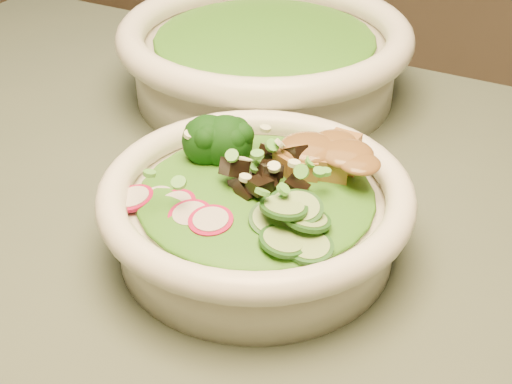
% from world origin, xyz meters
% --- Properties ---
extents(dining_table, '(1.20, 0.80, 0.75)m').
position_xyz_m(dining_table, '(0.00, 0.00, 0.64)').
color(dining_table, black).
rests_on(dining_table, ground).
extents(salad_bowl, '(0.23, 0.23, 0.06)m').
position_xyz_m(salad_bowl, '(-0.03, 0.02, 0.78)').
color(salad_bowl, white).
rests_on(salad_bowl, dining_table).
extents(side_bowl, '(0.30, 0.30, 0.08)m').
position_xyz_m(side_bowl, '(-0.14, 0.26, 0.79)').
color(side_bowl, white).
rests_on(side_bowl, dining_table).
extents(lettuce_bed, '(0.17, 0.17, 0.02)m').
position_xyz_m(lettuce_bed, '(-0.03, 0.02, 0.80)').
color(lettuce_bed, '#306515').
rests_on(lettuce_bed, salad_bowl).
extents(side_lettuce, '(0.20, 0.20, 0.02)m').
position_xyz_m(side_lettuce, '(-0.14, 0.26, 0.82)').
color(side_lettuce, '#306515').
rests_on(side_lettuce, side_bowl).
extents(broccoli_florets, '(0.09, 0.08, 0.04)m').
position_xyz_m(broccoli_florets, '(-0.07, 0.05, 0.82)').
color(broccoli_florets, black).
rests_on(broccoli_florets, salad_bowl).
extents(radish_slices, '(0.10, 0.07, 0.02)m').
position_xyz_m(radish_slices, '(-0.06, -0.02, 0.81)').
color(radish_slices, '#AA0D3A').
rests_on(radish_slices, salad_bowl).
extents(cucumber_slices, '(0.08, 0.08, 0.03)m').
position_xyz_m(cucumber_slices, '(0.01, -0.01, 0.81)').
color(cucumber_slices, '#9CC36C').
rests_on(cucumber_slices, salad_bowl).
extents(mushroom_heap, '(0.08, 0.08, 0.03)m').
position_xyz_m(mushroom_heap, '(-0.02, 0.03, 0.81)').
color(mushroom_heap, black).
rests_on(mushroom_heap, salad_bowl).
extents(tofu_cubes, '(0.09, 0.08, 0.03)m').
position_xyz_m(tofu_cubes, '(0.00, 0.06, 0.81)').
color(tofu_cubes, '#AB7C39').
rests_on(tofu_cubes, salad_bowl).
extents(peanut_sauce, '(0.06, 0.05, 0.01)m').
position_xyz_m(peanut_sauce, '(0.00, 0.06, 0.82)').
color(peanut_sauce, brown).
rests_on(peanut_sauce, tofu_cubes).
extents(scallion_garnish, '(0.16, 0.16, 0.02)m').
position_xyz_m(scallion_garnish, '(-0.03, 0.02, 0.82)').
color(scallion_garnish, '#56B03E').
rests_on(scallion_garnish, salad_bowl).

